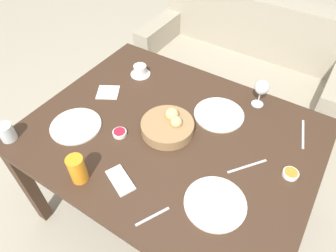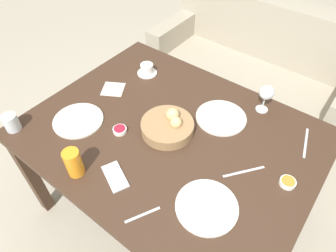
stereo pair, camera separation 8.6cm
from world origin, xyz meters
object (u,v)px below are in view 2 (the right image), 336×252
at_px(plate_near_right, 207,207).
at_px(juice_glass, 74,163).
at_px(water_tumbler, 11,122).
at_px(coffee_cup, 147,69).
at_px(jam_bowl_honey, 288,182).
at_px(knife_silver, 306,143).
at_px(plate_near_left, 78,120).
at_px(spoon_coffee, 143,215).
at_px(bread_basket, 169,125).
at_px(plate_far_center, 221,117).
at_px(wine_glass, 266,93).
at_px(couch, 251,76).
at_px(cell_phone, 115,177).
at_px(napkin, 113,89).
at_px(jam_bowl_berry, 120,130).
at_px(fork_silver, 244,172).

relative_size(plate_near_right, juice_glass, 1.88).
height_order(water_tumbler, coffee_cup, water_tumbler).
xyz_separation_m(jam_bowl_honey, knife_silver, (-0.02, 0.27, -0.01)).
distance_m(plate_near_left, spoon_coffee, 0.63).
xyz_separation_m(bread_basket, knife_silver, (0.57, 0.33, -0.03)).
bearing_deg(plate_far_center, wine_glass, 53.76).
relative_size(bread_basket, juice_glass, 1.93).
height_order(plate_near_right, spoon_coffee, plate_near_right).
height_order(water_tumbler, spoon_coffee, water_tumbler).
distance_m(couch, juice_glass, 1.72).
relative_size(jam_bowl_honey, spoon_coffee, 0.50).
bearing_deg(coffee_cup, wine_glass, 10.31).
distance_m(plate_far_center, coffee_cup, 0.56).
relative_size(jam_bowl_honey, cell_phone, 0.41).
distance_m(spoon_coffee, napkin, 0.80).
relative_size(wine_glass, napkin, 0.96).
bearing_deg(napkin, jam_bowl_berry, -39.46).
bearing_deg(jam_bowl_berry, coffee_cup, 114.51).
bearing_deg(napkin, bread_basket, -7.46).
relative_size(jam_bowl_berry, napkin, 0.42).
height_order(wine_glass, coffee_cup, wine_glass).
height_order(plate_far_center, knife_silver, plate_far_center).
bearing_deg(water_tumbler, couch, 71.63).
bearing_deg(bread_basket, wine_glass, 54.24).
bearing_deg(bread_basket, water_tumbler, -143.15).
bearing_deg(fork_silver, plate_near_left, -164.11).
relative_size(plate_near_left, wine_glass, 1.63).
distance_m(bread_basket, fork_silver, 0.42).
bearing_deg(couch, jam_bowl_honey, -60.26).
relative_size(bread_basket, plate_far_center, 1.00).
height_order(bread_basket, coffee_cup, bread_basket).
height_order(juice_glass, coffee_cup, juice_glass).
bearing_deg(plate_far_center, fork_silver, -42.35).
bearing_deg(napkin, coffee_cup, 76.93).
bearing_deg(couch, plate_near_right, -73.00).
distance_m(couch, plate_far_center, 1.08).
height_order(fork_silver, knife_silver, same).
bearing_deg(knife_silver, juice_glass, -133.43).
bearing_deg(plate_near_right, plate_far_center, 114.31).
bearing_deg(coffee_cup, plate_far_center, -6.47).
xyz_separation_m(water_tumbler, wine_glass, (0.92, 0.88, 0.07)).
height_order(plate_far_center, jam_bowl_berry, jam_bowl_berry).
height_order(plate_near_right, juice_glass, juice_glass).
height_order(bread_basket, wine_glass, wine_glass).
relative_size(juice_glass, fork_silver, 0.82).
xyz_separation_m(bread_basket, plate_near_right, (0.38, -0.24, -0.03)).
height_order(juice_glass, cell_phone, juice_glass).
bearing_deg(bread_basket, plate_far_center, 54.63).
bearing_deg(fork_silver, plate_near_right, -98.73).
bearing_deg(plate_far_center, juice_glass, -115.96).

